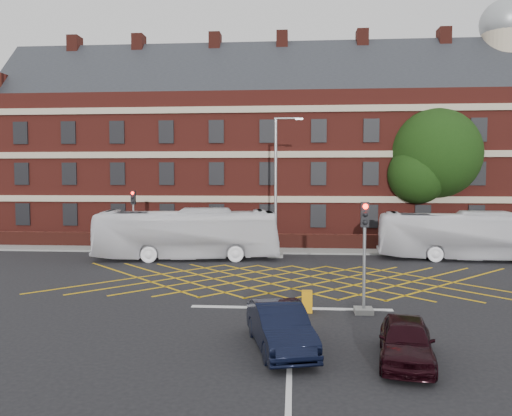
# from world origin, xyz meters

# --- Properties ---
(ground) EXTENTS (120.00, 120.00, 0.00)m
(ground) POSITION_xyz_m (0.00, 0.00, 0.00)
(ground) COLOR black
(ground) RESTS_ON ground
(victorian_building) EXTENTS (51.00, 12.17, 20.40)m
(victorian_building) POSITION_xyz_m (0.25, 22.00, 7.84)
(victorian_building) COLOR maroon
(victorian_building) RESTS_ON ground
(boundary_wall) EXTENTS (56.00, 0.50, 1.10)m
(boundary_wall) POSITION_xyz_m (0.00, 13.00, 0.55)
(boundary_wall) COLOR #4C1B14
(boundary_wall) RESTS_ON ground
(far_pavement) EXTENTS (60.00, 3.00, 0.12)m
(far_pavement) POSITION_xyz_m (0.00, 12.00, 0.06)
(far_pavement) COLOR slate
(far_pavement) RESTS_ON ground
(box_junction_hatching) EXTENTS (8.22, 8.22, 0.02)m
(box_junction_hatching) POSITION_xyz_m (0.00, 2.00, 0.01)
(box_junction_hatching) COLOR #CC990C
(box_junction_hatching) RESTS_ON ground
(stop_line) EXTENTS (8.00, 0.30, 0.02)m
(stop_line) POSITION_xyz_m (0.00, -3.50, 0.01)
(stop_line) COLOR silver
(stop_line) RESTS_ON ground
(centre_line) EXTENTS (0.15, 14.00, 0.02)m
(centre_line) POSITION_xyz_m (0.00, -10.00, 0.01)
(centre_line) COLOR silver
(centre_line) RESTS_ON ground
(bus_left) EXTENTS (11.85, 4.13, 3.23)m
(bus_left) POSITION_xyz_m (-6.65, 7.97, 1.62)
(bus_left) COLOR white
(bus_left) RESTS_ON ground
(bus_right) EXTENTS (11.22, 3.62, 3.07)m
(bus_right) POSITION_xyz_m (11.04, 9.03, 1.54)
(bus_right) COLOR white
(bus_right) RESTS_ON ground
(car_navy) EXTENTS (2.43, 4.41, 1.38)m
(car_navy) POSITION_xyz_m (-0.29, -8.25, 0.69)
(car_navy) COLOR black
(car_navy) RESTS_ON ground
(car_maroon) EXTENTS (2.09, 3.87, 1.25)m
(car_maroon) POSITION_xyz_m (3.28, -9.03, 0.62)
(car_maroon) COLOR black
(car_maroon) RESTS_ON ground
(deciduous_tree) EXTENTS (7.35, 6.96, 10.53)m
(deciduous_tree) POSITION_xyz_m (10.94, 16.50, 6.54)
(deciduous_tree) COLOR black
(deciduous_tree) RESTS_ON ground
(traffic_light_near) EXTENTS (0.70, 0.70, 4.27)m
(traffic_light_near) POSITION_xyz_m (2.79, -4.01, 1.76)
(traffic_light_near) COLOR slate
(traffic_light_near) RESTS_ON ground
(traffic_light_far) EXTENTS (0.70, 0.70, 4.27)m
(traffic_light_far) POSITION_xyz_m (-11.06, 10.78, 1.76)
(traffic_light_far) COLOR slate
(traffic_light_far) RESTS_ON ground
(street_lamp) EXTENTS (2.25, 1.00, 9.07)m
(street_lamp) POSITION_xyz_m (-1.02, 9.35, 3.13)
(street_lamp) COLOR slate
(street_lamp) RESTS_ON ground
(direction_signs) EXTENTS (1.10, 0.16, 2.20)m
(direction_signs) POSITION_xyz_m (-13.45, 11.26, 1.38)
(direction_signs) COLOR gray
(direction_signs) RESTS_ON ground
(utility_cabinet) EXTENTS (0.40, 0.37, 0.83)m
(utility_cabinet) POSITION_xyz_m (0.63, -4.00, 0.42)
(utility_cabinet) COLOR orange
(utility_cabinet) RESTS_ON ground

